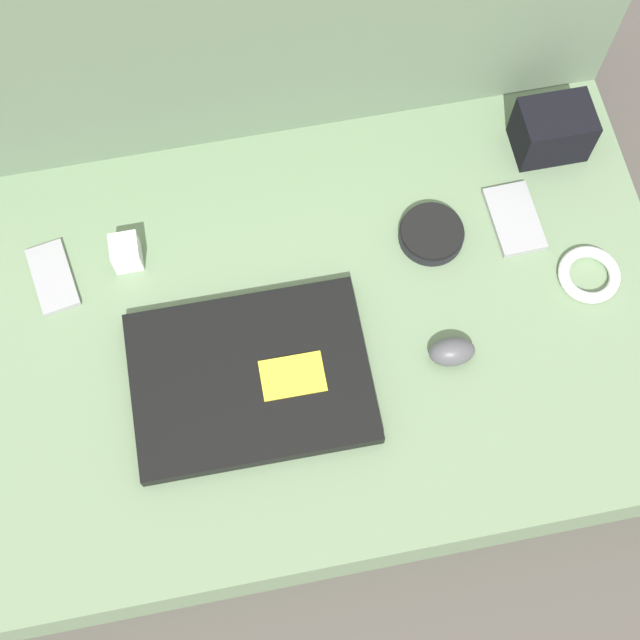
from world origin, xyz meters
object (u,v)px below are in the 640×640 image
laptop (251,378)px  speaker_puck (431,234)px  computer_mouse (452,352)px  charger_brick (126,252)px  phone_black (53,277)px  camera_pouch (553,130)px  phone_silver (514,219)px

laptop → speaker_puck: 0.35m
computer_mouse → speaker_puck: 0.19m
speaker_puck → charger_brick: bearing=173.7°
laptop → computer_mouse: computer_mouse is taller
computer_mouse → phone_black: 0.60m
camera_pouch → charger_brick: camera_pouch is taller
charger_brick → camera_pouch: bearing=6.3°
phone_silver → camera_pouch: (0.09, 0.12, 0.04)m
phone_silver → camera_pouch: size_ratio=1.07×
laptop → camera_pouch: size_ratio=3.05×
phone_black → camera_pouch: bearing=-4.2°
laptop → computer_mouse: 0.29m
laptop → computer_mouse: (0.29, -0.02, 0.01)m
speaker_puck → charger_brick: 0.46m
laptop → charger_brick: size_ratio=7.11×
laptop → speaker_puck: laptop is taller
computer_mouse → camera_pouch: bearing=57.5°
phone_silver → charger_brick: (-0.59, 0.05, 0.02)m
laptop → charger_brick: (-0.15, 0.23, 0.01)m
laptop → phone_silver: size_ratio=2.84×
phone_silver → phone_black: size_ratio=0.98×
camera_pouch → computer_mouse: bearing=-126.7°
laptop → speaker_puck: (0.31, 0.18, -0.00)m
speaker_puck → camera_pouch: 0.26m
computer_mouse → phone_silver: size_ratio=0.58×
charger_brick → speaker_puck: bearing=-6.3°
speaker_puck → camera_pouch: bearing=29.6°
speaker_puck → camera_pouch: (0.22, 0.13, 0.03)m
computer_mouse → speaker_puck: computer_mouse is taller
computer_mouse → phone_black: size_ratio=0.57×
phone_silver → charger_brick: 0.59m
speaker_puck → phone_black: speaker_puck is taller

